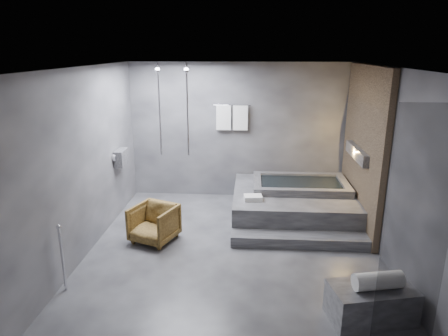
{
  "coord_description": "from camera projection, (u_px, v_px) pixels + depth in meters",
  "views": [
    {
      "loc": [
        0.24,
        -5.62,
        3.04
      ],
      "look_at": [
        -0.17,
        0.3,
        1.27
      ],
      "focal_mm": 32.0,
      "sensor_mm": 36.0,
      "label": 1
    }
  ],
  "objects": [
    {
      "name": "room",
      "position": [
        261.0,
        140.0,
        5.97
      ],
      "size": [
        5.0,
        5.04,
        2.82
      ],
      "color": "#2C2C2F",
      "rests_on": "ground"
    },
    {
      "name": "tub_deck",
      "position": [
        293.0,
        203.0,
        7.51
      ],
      "size": [
        2.2,
        2.0,
        0.5
      ],
      "primitive_type": "cube",
      "color": "#313134",
      "rests_on": "ground"
    },
    {
      "name": "tub_step",
      "position": [
        299.0,
        240.0,
        6.43
      ],
      "size": [
        2.2,
        0.36,
        0.18
      ],
      "primitive_type": "cube",
      "color": "#313134",
      "rests_on": "ground"
    },
    {
      "name": "concrete_bench",
      "position": [
        371.0,
        303.0,
        4.63
      ],
      "size": [
        1.04,
        0.71,
        0.43
      ],
      "primitive_type": "cube",
      "rotation": [
        0.0,
        0.0,
        0.22
      ],
      "color": "#333436",
      "rests_on": "ground"
    },
    {
      "name": "driftwood_chair",
      "position": [
        154.0,
        223.0,
        6.52
      ],
      "size": [
        0.85,
        0.86,
        0.61
      ],
      "primitive_type": "imported",
      "rotation": [
        0.0,
        0.0,
        -0.37
      ],
      "color": "#3E2A0F",
      "rests_on": "ground"
    },
    {
      "name": "rolled_towel",
      "position": [
        378.0,
        281.0,
        4.51
      ],
      "size": [
        0.59,
        0.32,
        0.2
      ],
      "primitive_type": "cylinder",
      "rotation": [
        0.0,
        1.57,
        0.21
      ],
      "color": "white",
      "rests_on": "concrete_bench"
    },
    {
      "name": "deck_towel",
      "position": [
        253.0,
        198.0,
        6.98
      ],
      "size": [
        0.34,
        0.26,
        0.08
      ],
      "primitive_type": "cube",
      "rotation": [
        0.0,
        0.0,
        0.12
      ],
      "color": "white",
      "rests_on": "tub_deck"
    }
  ]
}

